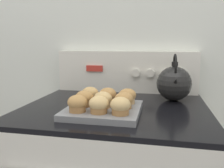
% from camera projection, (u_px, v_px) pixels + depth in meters
% --- Properties ---
extents(wall_back, '(8.00, 0.05, 2.40)m').
position_uv_depth(wall_back, '(128.00, 35.00, 1.26)').
color(wall_back, silver).
rests_on(wall_back, ground_plane).
extents(control_panel, '(0.73, 0.07, 0.21)m').
position_uv_depth(control_panel, '(126.00, 72.00, 1.24)').
color(control_panel, silver).
rests_on(control_panel, stove_range).
extents(muffin_pan, '(0.27, 0.27, 0.02)m').
position_uv_depth(muffin_pan, '(104.00, 110.00, 0.88)').
color(muffin_pan, slate).
rests_on(muffin_pan, stove_range).
extents(muffin_r0_c0, '(0.07, 0.07, 0.06)m').
position_uv_depth(muffin_r0_c0, '(77.00, 104.00, 0.82)').
color(muffin_r0_c0, olive).
rests_on(muffin_r0_c0, muffin_pan).
extents(muffin_r0_c1, '(0.07, 0.07, 0.06)m').
position_uv_depth(muffin_r0_c1, '(99.00, 105.00, 0.80)').
color(muffin_r0_c1, olive).
rests_on(muffin_r0_c1, muffin_pan).
extents(muffin_r0_c2, '(0.07, 0.07, 0.06)m').
position_uv_depth(muffin_r0_c2, '(120.00, 106.00, 0.78)').
color(muffin_r0_c2, olive).
rests_on(muffin_r0_c2, muffin_pan).
extents(muffin_r1_c0, '(0.07, 0.07, 0.06)m').
position_uv_depth(muffin_r1_c0, '(84.00, 99.00, 0.89)').
color(muffin_r1_c0, olive).
rests_on(muffin_r1_c0, muffin_pan).
extents(muffin_r1_c1, '(0.07, 0.07, 0.06)m').
position_uv_depth(muffin_r1_c1, '(103.00, 100.00, 0.87)').
color(muffin_r1_c1, tan).
rests_on(muffin_r1_c1, muffin_pan).
extents(muffin_r1_c2, '(0.07, 0.07, 0.06)m').
position_uv_depth(muffin_r1_c2, '(124.00, 101.00, 0.86)').
color(muffin_r1_c2, olive).
rests_on(muffin_r1_c2, muffin_pan).
extents(muffin_r2_c0, '(0.07, 0.07, 0.06)m').
position_uv_depth(muffin_r2_c0, '(90.00, 94.00, 0.96)').
color(muffin_r2_c0, olive).
rests_on(muffin_r2_c0, muffin_pan).
extents(muffin_r2_c1, '(0.07, 0.07, 0.06)m').
position_uv_depth(muffin_r2_c1, '(108.00, 95.00, 0.95)').
color(muffin_r2_c1, olive).
rests_on(muffin_r2_c1, muffin_pan).
extents(muffin_r2_c2, '(0.07, 0.07, 0.06)m').
position_uv_depth(muffin_r2_c2, '(128.00, 96.00, 0.93)').
color(muffin_r2_c2, tan).
rests_on(muffin_r2_c2, muffin_pan).
extents(tea_kettle, '(0.15, 0.19, 0.21)m').
position_uv_depth(tea_kettle, '(174.00, 83.00, 1.06)').
color(tea_kettle, black).
rests_on(tea_kettle, stove_range).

